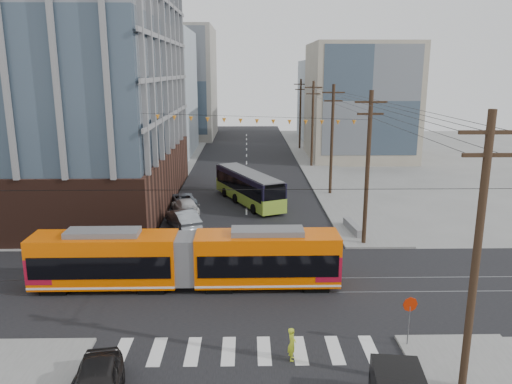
# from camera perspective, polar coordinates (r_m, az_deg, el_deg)

# --- Properties ---
(ground) EXTENTS (160.00, 160.00, 0.00)m
(ground) POSITION_cam_1_polar(r_m,az_deg,el_deg) (26.16, -1.11, -14.28)
(ground) COLOR slate
(bg_bldg_nw_near) EXTENTS (18.00, 16.00, 18.00)m
(bg_bldg_nw_near) POSITION_cam_1_polar(r_m,az_deg,el_deg) (77.08, -14.10, 10.88)
(bg_bldg_nw_near) COLOR #8C99A5
(bg_bldg_nw_near) RESTS_ON ground
(bg_bldg_ne_near) EXTENTS (14.00, 14.00, 16.00)m
(bg_bldg_ne_near) POSITION_cam_1_polar(r_m,az_deg,el_deg) (72.98, 11.75, 10.08)
(bg_bldg_ne_near) COLOR gray
(bg_bldg_ne_near) RESTS_ON ground
(bg_bldg_nw_far) EXTENTS (16.00, 18.00, 20.00)m
(bg_bldg_nw_far) POSITION_cam_1_polar(r_m,az_deg,el_deg) (96.16, -9.68, 12.18)
(bg_bldg_nw_far) COLOR gray
(bg_bldg_nw_far) RESTS_ON ground
(bg_bldg_ne_far) EXTENTS (16.00, 16.00, 14.00)m
(bg_bldg_ne_far) POSITION_cam_1_polar(r_m,az_deg,el_deg) (92.99, 10.24, 10.26)
(bg_bldg_ne_far) COLOR #8C99A5
(bg_bldg_ne_far) RESTS_ON ground
(utility_pole_near) EXTENTS (0.30, 0.30, 11.00)m
(utility_pole_near) POSITION_cam_1_polar(r_m,az_deg,el_deg) (20.23, 23.84, -7.09)
(utility_pole_near) COLOR black
(utility_pole_near) RESTS_ON ground
(utility_pole_far) EXTENTS (0.30, 0.30, 11.00)m
(utility_pole_far) POSITION_cam_1_polar(r_m,az_deg,el_deg) (79.83, 5.08, 8.80)
(utility_pole_far) COLOR black
(utility_pole_far) RESTS_ON ground
(streetcar) EXTENTS (17.58, 2.58, 3.38)m
(streetcar) POSITION_cam_1_polar(r_m,az_deg,el_deg) (29.22, -7.96, -7.66)
(streetcar) COLOR #DD5200
(streetcar) RESTS_ON ground
(city_bus) EXTENTS (6.62, 10.86, 3.08)m
(city_bus) POSITION_cam_1_polar(r_m,az_deg,el_deg) (47.14, -0.86, 0.55)
(city_bus) COLOR black
(city_bus) RESTS_ON ground
(parked_car_silver) EXTENTS (3.51, 5.10, 1.59)m
(parked_car_silver) POSITION_cam_1_polar(r_m,az_deg,el_deg) (40.20, -8.35, -3.03)
(parked_car_silver) COLOR gray
(parked_car_silver) RESTS_ON ground
(parked_car_white) EXTENTS (3.21, 4.86, 1.31)m
(parked_car_white) POSITION_cam_1_polar(r_m,az_deg,el_deg) (44.46, -8.08, -1.58)
(parked_car_white) COLOR silver
(parked_car_white) RESTS_ON ground
(parked_car_grey) EXTENTS (3.13, 4.75, 1.21)m
(parked_car_grey) POSITION_cam_1_polar(r_m,az_deg,el_deg) (47.07, -8.27, -0.78)
(parked_car_grey) COLOR slate
(parked_car_grey) RESTS_ON ground
(pedestrian) EXTENTS (0.39, 0.57, 1.51)m
(pedestrian) POSITION_cam_1_polar(r_m,az_deg,el_deg) (22.63, 4.12, -16.94)
(pedestrian) COLOR #DCF12E
(pedestrian) RESTS_ON ground
(stop_sign) EXTENTS (0.80, 0.80, 2.31)m
(stop_sign) POSITION_cam_1_polar(r_m,az_deg,el_deg) (24.26, 17.05, -14.23)
(stop_sign) COLOR #9C1900
(stop_sign) RESTS_ON ground
(jersey_barrier) EXTENTS (1.17, 3.65, 0.72)m
(jersey_barrier) POSITION_cam_1_polar(r_m,az_deg,el_deg) (39.61, 11.02, -4.05)
(jersey_barrier) COLOR gray
(jersey_barrier) RESTS_ON ground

